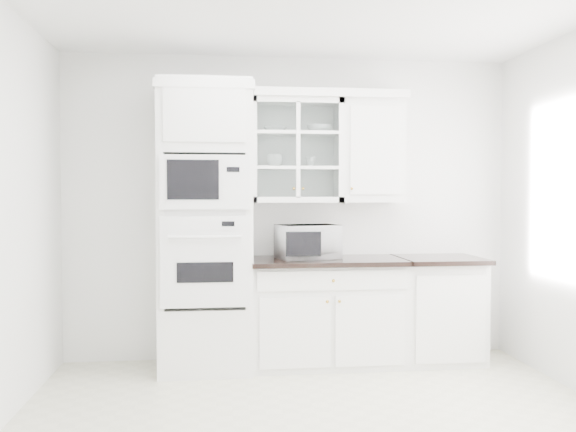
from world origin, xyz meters
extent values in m
cube|color=beige|center=(0.00, 0.00, 0.01)|extent=(4.00, 3.50, 0.01)
cube|color=white|center=(0.00, 1.74, 1.35)|extent=(4.00, 0.02, 2.70)
cube|color=white|center=(-0.75, 1.43, 1.20)|extent=(0.76, 0.65, 2.40)
cube|color=white|center=(-0.75, 1.09, 0.94)|extent=(0.70, 0.03, 0.72)
cube|color=black|center=(-0.75, 1.07, 0.86)|extent=(0.44, 0.01, 0.16)
cube|color=white|center=(-0.75, 1.09, 1.56)|extent=(0.70, 0.03, 0.43)
cube|color=black|center=(-0.84, 1.07, 1.58)|extent=(0.40, 0.01, 0.31)
cube|color=white|center=(0.28, 1.45, 0.44)|extent=(1.30, 0.60, 0.88)
cube|color=black|center=(0.28, 1.42, 0.90)|extent=(1.32, 0.67, 0.04)
cube|color=white|center=(1.28, 1.45, 0.44)|extent=(0.70, 0.60, 0.88)
cube|color=black|center=(1.28, 1.42, 0.90)|extent=(0.72, 0.67, 0.04)
cube|color=white|center=(0.03, 1.58, 1.85)|extent=(0.80, 0.33, 0.90)
cube|color=white|center=(0.03, 1.58, 1.70)|extent=(0.74, 0.29, 0.02)
cube|color=white|center=(0.03, 1.58, 2.00)|extent=(0.74, 0.29, 0.02)
cube|color=white|center=(0.71, 1.58, 1.85)|extent=(0.55, 0.33, 0.90)
cube|color=white|center=(-0.07, 1.56, 2.33)|extent=(2.14, 0.38, 0.07)
imported|color=white|center=(0.11, 1.45, 1.07)|extent=(0.58, 0.52, 0.29)
imported|color=white|center=(-0.15, 1.60, 2.04)|extent=(0.23, 0.23, 0.05)
imported|color=white|center=(0.24, 1.57, 2.04)|extent=(0.27, 0.27, 0.07)
imported|color=white|center=(-0.16, 1.58, 1.76)|extent=(0.18, 0.18, 0.11)
imported|color=white|center=(0.17, 1.60, 1.76)|extent=(0.12, 0.12, 0.09)
camera|label=1|loc=(-0.65, -3.71, 1.47)|focal=38.00mm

